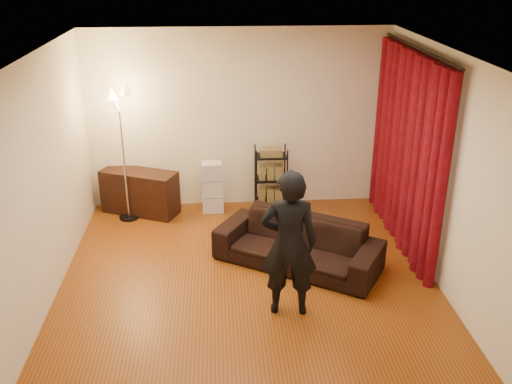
{
  "coord_description": "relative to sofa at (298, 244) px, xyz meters",
  "views": [
    {
      "loc": [
        -0.33,
        -5.76,
        3.68
      ],
      "look_at": [
        0.1,
        0.3,
        1.1
      ],
      "focal_mm": 40.0,
      "sensor_mm": 36.0,
      "label": 1
    }
  ],
  "objects": [
    {
      "name": "curtain",
      "position": [
        1.49,
        0.63,
        0.98
      ],
      "size": [
        0.22,
        2.65,
        2.55
      ],
      "primitive_type": null,
      "color": "maroon",
      "rests_on": "ground"
    },
    {
      "name": "wire_shelf",
      "position": [
        -0.18,
        1.71,
        0.2
      ],
      "size": [
        0.47,
        0.33,
        1.0
      ],
      "primitive_type": null,
      "rotation": [
        0.0,
        0.0,
        -0.04
      ],
      "color": "black",
      "rests_on": "ground"
    },
    {
      "name": "person",
      "position": [
        -0.25,
        -0.99,
        0.53
      ],
      "size": [
        0.64,
        0.45,
        1.66
      ],
      "primitive_type": "imported",
      "rotation": [
        0.0,
        0.0,
        3.06
      ],
      "color": "black",
      "rests_on": "ground"
    },
    {
      "name": "wall_right",
      "position": [
        1.61,
        -0.49,
        1.05
      ],
      "size": [
        0.0,
        5.0,
        5.0
      ],
      "primitive_type": "plane",
      "rotation": [
        1.57,
        0.0,
        -1.57
      ],
      "color": "#EEE4C7",
      "rests_on": "ground"
    },
    {
      "name": "wall_left",
      "position": [
        -2.89,
        -0.49,
        1.05
      ],
      "size": [
        0.0,
        5.0,
        5.0
      ],
      "primitive_type": "plane",
      "rotation": [
        1.57,
        0.0,
        1.57
      ],
      "color": "#EEE4C7",
      "rests_on": "ground"
    },
    {
      "name": "curtain_rod",
      "position": [
        1.51,
        0.63,
        2.28
      ],
      "size": [
        0.04,
        2.65,
        0.04
      ],
      "primitive_type": "cylinder",
      "rotation": [
        1.57,
        0.0,
        0.0
      ],
      "color": "black",
      "rests_on": "wall_right"
    },
    {
      "name": "floor",
      "position": [
        -0.64,
        -0.49,
        -0.3
      ],
      "size": [
        5.0,
        5.0,
        0.0
      ],
      "primitive_type": "plane",
      "color": "#86470D",
      "rests_on": "ground"
    },
    {
      "name": "wall_back",
      "position": [
        -0.64,
        2.01,
        1.05
      ],
      "size": [
        5.0,
        0.0,
        5.0
      ],
      "primitive_type": "plane",
      "rotation": [
        1.57,
        0.0,
        0.0
      ],
      "color": "#EEE4C7",
      "rests_on": "ground"
    },
    {
      "name": "sofa",
      "position": [
        0.0,
        0.0,
        0.0
      ],
      "size": [
        2.17,
        1.76,
        0.6
      ],
      "primitive_type": "imported",
      "rotation": [
        0.0,
        0.0,
        -0.55
      ],
      "color": "black",
      "rests_on": "ground"
    },
    {
      "name": "floor_lamp",
      "position": [
        -2.31,
        1.53,
        0.68
      ],
      "size": [
        0.46,
        0.46,
        1.96
      ],
      "primitive_type": null,
      "rotation": [
        0.0,
        0.0,
        -0.36
      ],
      "color": "silver",
      "rests_on": "ground"
    },
    {
      "name": "ceiling",
      "position": [
        -0.64,
        -0.49,
        2.4
      ],
      "size": [
        5.0,
        5.0,
        0.0
      ],
      "primitive_type": "plane",
      "rotation": [
        3.14,
        0.0,
        0.0
      ],
      "color": "white",
      "rests_on": "ground"
    },
    {
      "name": "wall_front",
      "position": [
        -0.64,
        -2.99,
        1.05
      ],
      "size": [
        5.0,
        0.0,
        5.0
      ],
      "primitive_type": "plane",
      "rotation": [
        -1.57,
        0.0,
        0.0
      ],
      "color": "#EEE4C7",
      "rests_on": "ground"
    },
    {
      "name": "storage_boxes",
      "position": [
        -1.06,
        1.69,
        0.1
      ],
      "size": [
        0.32,
        0.26,
        0.79
      ],
      "primitive_type": null,
      "rotation": [
        0.0,
        0.0,
        0.02
      ],
      "color": "beige",
      "rests_on": "ground"
    },
    {
      "name": "media_cabinet",
      "position": [
        -2.15,
        1.73,
        0.03
      ],
      "size": [
        1.21,
        0.84,
        0.66
      ],
      "primitive_type": "cube",
      "rotation": [
        0.0,
        0.0,
        -0.41
      ],
      "color": "black",
      "rests_on": "ground"
    }
  ]
}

